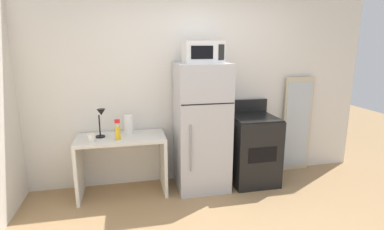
% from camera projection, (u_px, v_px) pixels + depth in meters
% --- Properties ---
extents(wall_back_white, '(5.00, 0.10, 2.60)m').
position_uv_depth(wall_back_white, '(191.00, 86.00, 4.11)').
color(wall_back_white, silver).
rests_on(wall_back_white, ground).
extents(desk, '(1.08, 0.53, 0.75)m').
position_uv_depth(desk, '(122.00, 155.00, 3.77)').
color(desk, silver).
rests_on(desk, ground).
extents(desk_lamp, '(0.14, 0.12, 0.35)m').
position_uv_depth(desk_lamp, '(101.00, 118.00, 3.63)').
color(desk_lamp, black).
rests_on(desk_lamp, desk).
extents(spray_bottle, '(0.06, 0.06, 0.25)m').
position_uv_depth(spray_bottle, '(118.00, 132.00, 3.58)').
color(spray_bottle, yellow).
rests_on(spray_bottle, desk).
extents(paper_towel_roll, '(0.11, 0.11, 0.24)m').
position_uv_depth(paper_towel_roll, '(129.00, 125.00, 3.81)').
color(paper_towel_roll, white).
rests_on(paper_towel_roll, desk).
extents(coffee_mug, '(0.08, 0.08, 0.09)m').
position_uv_depth(coffee_mug, '(91.00, 138.00, 3.51)').
color(coffee_mug, white).
rests_on(coffee_mug, desk).
extents(refrigerator, '(0.65, 0.62, 1.63)m').
position_uv_depth(refrigerator, '(202.00, 127.00, 3.88)').
color(refrigerator, '#B7B7BC').
rests_on(refrigerator, ground).
extents(microwave, '(0.46, 0.35, 0.26)m').
position_uv_depth(microwave, '(203.00, 52.00, 3.65)').
color(microwave, silver).
rests_on(microwave, refrigerator).
extents(oven_range, '(0.60, 0.61, 1.10)m').
position_uv_depth(oven_range, '(253.00, 149.00, 4.11)').
color(oven_range, black).
rests_on(oven_range, ground).
extents(leaning_mirror, '(0.44, 0.03, 1.40)m').
position_uv_depth(leaning_mirror, '(297.00, 125.00, 4.47)').
color(leaning_mirror, '#C6B793').
rests_on(leaning_mirror, ground).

